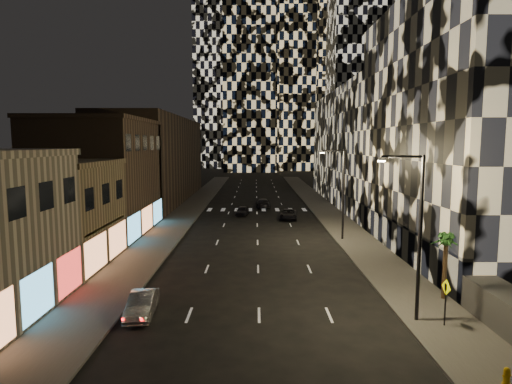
{
  "coord_description": "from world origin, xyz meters",
  "views": [
    {
      "loc": [
        -0.2,
        -12.42,
        9.73
      ],
      "look_at": [
        -0.17,
        20.38,
        6.0
      ],
      "focal_mm": 30.0,
      "sensor_mm": 36.0,
      "label": 1
    }
  ],
  "objects_px": {
    "car_dark_rightlane": "(288,214)",
    "fire_hydrant": "(507,377)",
    "palm_tree": "(446,244)",
    "car_dark_oncoming": "(263,203)",
    "car_dark_midlane": "(242,211)",
    "streetlight_far": "(341,188)",
    "streetlight_near": "(416,226)",
    "ped_sign": "(446,295)",
    "car_silver_parked": "(142,304)"
  },
  "relations": [
    {
      "from": "streetlight_far",
      "to": "ped_sign",
      "type": "bearing_deg",
      "value": -85.99
    },
    {
      "from": "streetlight_far",
      "to": "fire_hydrant",
      "type": "relative_size",
      "value": 12.33
    },
    {
      "from": "car_dark_rightlane",
      "to": "ped_sign",
      "type": "bearing_deg",
      "value": -75.31
    },
    {
      "from": "car_dark_oncoming",
      "to": "ped_sign",
      "type": "distance_m",
      "value": 43.52
    },
    {
      "from": "car_silver_parked",
      "to": "ped_sign",
      "type": "xyz_separation_m",
      "value": [
        16.46,
        -1.67,
        1.17
      ]
    },
    {
      "from": "streetlight_near",
      "to": "ped_sign",
      "type": "distance_m",
      "value": 3.88
    },
    {
      "from": "streetlight_far",
      "to": "fire_hydrant",
      "type": "height_order",
      "value": "streetlight_far"
    },
    {
      "from": "streetlight_near",
      "to": "streetlight_far",
      "type": "relative_size",
      "value": 1.0
    },
    {
      "from": "car_dark_rightlane",
      "to": "car_dark_midlane",
      "type": "bearing_deg",
      "value": 157.56
    },
    {
      "from": "car_dark_rightlane",
      "to": "fire_hydrant",
      "type": "bearing_deg",
      "value": -76.76
    },
    {
      "from": "ped_sign",
      "to": "car_dark_midlane",
      "type": "bearing_deg",
      "value": 103.68
    },
    {
      "from": "car_dark_oncoming",
      "to": "ped_sign",
      "type": "height_order",
      "value": "ped_sign"
    },
    {
      "from": "streetlight_near",
      "to": "fire_hydrant",
      "type": "bearing_deg",
      "value": -77.06
    },
    {
      "from": "car_dark_midlane",
      "to": "car_dark_rightlane",
      "type": "relative_size",
      "value": 0.8
    },
    {
      "from": "ped_sign",
      "to": "fire_hydrant",
      "type": "bearing_deg",
      "value": -94.6
    },
    {
      "from": "streetlight_far",
      "to": "palm_tree",
      "type": "xyz_separation_m",
      "value": [
        3.15,
        -16.75,
        -1.78
      ]
    },
    {
      "from": "car_dark_oncoming",
      "to": "ped_sign",
      "type": "xyz_separation_m",
      "value": [
        8.89,
        -42.59,
        1.12
      ]
    },
    {
      "from": "car_dark_oncoming",
      "to": "fire_hydrant",
      "type": "xyz_separation_m",
      "value": [
        8.9,
        -48.21,
        -0.21
      ]
    },
    {
      "from": "streetlight_far",
      "to": "ped_sign",
      "type": "distance_m",
      "value": 21.08
    },
    {
      "from": "car_dark_midlane",
      "to": "car_dark_rightlane",
      "type": "xyz_separation_m",
      "value": [
        6.02,
        -3.08,
        0.02
      ]
    },
    {
      "from": "car_dark_midlane",
      "to": "car_dark_rightlane",
      "type": "height_order",
      "value": "car_dark_rightlane"
    },
    {
      "from": "streetlight_near",
      "to": "car_dark_rightlane",
      "type": "bearing_deg",
      "value": 97.75
    },
    {
      "from": "fire_hydrant",
      "to": "ped_sign",
      "type": "relative_size",
      "value": 0.29
    },
    {
      "from": "palm_tree",
      "to": "car_dark_midlane",
      "type": "bearing_deg",
      "value": 113.08
    },
    {
      "from": "streetlight_near",
      "to": "fire_hydrant",
      "type": "relative_size",
      "value": 12.33
    },
    {
      "from": "car_dark_oncoming",
      "to": "ped_sign",
      "type": "relative_size",
      "value": 1.96
    },
    {
      "from": "streetlight_near",
      "to": "car_dark_rightlane",
      "type": "height_order",
      "value": "streetlight_near"
    },
    {
      "from": "car_silver_parked",
      "to": "car_dark_rightlane",
      "type": "distance_m",
      "value": 32.73
    },
    {
      "from": "car_dark_oncoming",
      "to": "streetlight_near",
      "type": "bearing_deg",
      "value": 97.55
    },
    {
      "from": "streetlight_near",
      "to": "fire_hydrant",
      "type": "height_order",
      "value": "streetlight_near"
    },
    {
      "from": "car_dark_rightlane",
      "to": "ped_sign",
      "type": "height_order",
      "value": "ped_sign"
    },
    {
      "from": "streetlight_far",
      "to": "car_dark_rightlane",
      "type": "relative_size",
      "value": 1.94
    },
    {
      "from": "car_silver_parked",
      "to": "car_dark_rightlane",
      "type": "relative_size",
      "value": 0.85
    },
    {
      "from": "palm_tree",
      "to": "car_silver_parked",
      "type": "bearing_deg",
      "value": -172.74
    },
    {
      "from": "streetlight_far",
      "to": "palm_tree",
      "type": "distance_m",
      "value": 17.13
    },
    {
      "from": "fire_hydrant",
      "to": "palm_tree",
      "type": "relative_size",
      "value": 0.18
    },
    {
      "from": "streetlight_far",
      "to": "car_dark_rightlane",
      "type": "distance_m",
      "value": 13.5
    },
    {
      "from": "streetlight_far",
      "to": "car_silver_parked",
      "type": "xyz_separation_m",
      "value": [
        -15.01,
        -19.06,
        -4.7
      ]
    },
    {
      "from": "streetlight_far",
      "to": "fire_hydrant",
      "type": "distance_m",
      "value": 26.83
    },
    {
      "from": "streetlight_near",
      "to": "car_silver_parked",
      "type": "height_order",
      "value": "streetlight_near"
    },
    {
      "from": "fire_hydrant",
      "to": "palm_tree",
      "type": "xyz_separation_m",
      "value": [
        1.69,
        9.6,
        3.07
      ]
    },
    {
      "from": "car_silver_parked",
      "to": "fire_hydrant",
      "type": "distance_m",
      "value": 18.01
    },
    {
      "from": "car_dark_midlane",
      "to": "car_dark_oncoming",
      "type": "relative_size",
      "value": 0.76
    },
    {
      "from": "ped_sign",
      "to": "palm_tree",
      "type": "relative_size",
      "value": 0.6
    },
    {
      "from": "car_silver_parked",
      "to": "ped_sign",
      "type": "distance_m",
      "value": 16.59
    },
    {
      "from": "car_dark_oncoming",
      "to": "fire_hydrant",
      "type": "distance_m",
      "value": 49.02
    },
    {
      "from": "streetlight_near",
      "to": "car_dark_midlane",
      "type": "distance_m",
      "value": 36.77
    },
    {
      "from": "streetlight_near",
      "to": "palm_tree",
      "type": "distance_m",
      "value": 4.86
    },
    {
      "from": "palm_tree",
      "to": "car_dark_oncoming",
      "type": "bearing_deg",
      "value": 105.33
    },
    {
      "from": "streetlight_near",
      "to": "ped_sign",
      "type": "xyz_separation_m",
      "value": [
        1.45,
        -0.73,
        -3.52
      ]
    }
  ]
}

